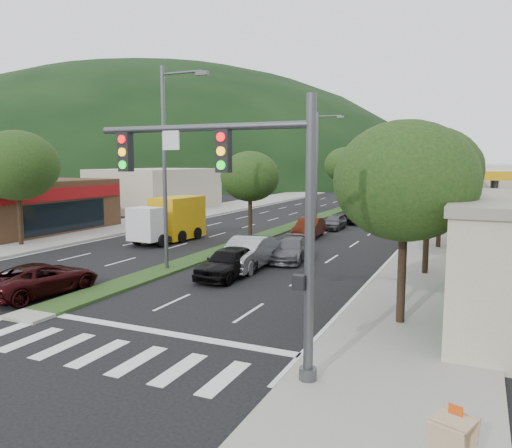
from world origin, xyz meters
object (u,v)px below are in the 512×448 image
at_px(tree_r_b, 429,170).
at_px(box_truck, 171,221).
at_px(streetlight_mid, 319,160).
at_px(traffic_signal, 249,194).
at_px(sedan_silver, 248,253).
at_px(a_frame_sign, 452,443).
at_px(car_queue_c, 309,228).
at_px(car_queue_a, 229,262).
at_px(tree_r_e, 456,167).
at_px(car_queue_e, 334,222).
at_px(tree_r_c, 441,173).
at_px(tree_med_near, 250,177).
at_px(streetlight_near, 168,159).
at_px(motorhome, 421,198).
at_px(tree_med_far, 346,165).
at_px(car_queue_d, 360,215).
at_px(tree_l_a, 17,166).
at_px(suv_maroon, 42,279).
at_px(tree_r_a, 405,181).
at_px(tree_r_d, 451,165).

xyz_separation_m(tree_r_b, box_truck, (-16.99, 3.89, -3.62)).
bearing_deg(streetlight_mid, traffic_signal, -75.67).
height_order(traffic_signal, sedan_silver, traffic_signal).
bearing_deg(a_frame_sign, car_queue_c, 133.07).
bearing_deg(car_queue_a, tree_r_e, 76.80).
distance_m(tree_r_e, car_queue_e, 16.65).
distance_m(tree_r_c, tree_med_near, 12.17).
relative_size(tree_r_b, streetlight_near, 0.69).
distance_m(tree_r_c, tree_r_e, 20.00).
distance_m(car_queue_e, motorhome, 13.22).
distance_m(tree_med_near, motorhome, 22.33).
distance_m(tree_med_far, sedan_silver, 34.52).
xyz_separation_m(tree_r_b, tree_med_near, (-12.00, 6.00, -0.61)).
height_order(tree_r_c, streetlight_mid, streetlight_mid).
height_order(streetlight_near, car_queue_d, streetlight_near).
relative_size(tree_l_a, motorhome, 0.77).
height_order(tree_l_a, sedan_silver, tree_l_a).
bearing_deg(traffic_signal, suv_maroon, 162.22).
relative_size(traffic_signal, car_queue_d, 1.40).
bearing_deg(tree_l_a, streetlight_near, -8.95).
xyz_separation_m(tree_r_b, streetlight_near, (-11.79, -4.00, 0.55)).
height_order(traffic_signal, suv_maroon, traffic_signal).
bearing_deg(car_queue_a, streetlight_near, 178.36).
bearing_deg(box_truck, a_frame_sign, 137.02).
height_order(tree_r_c, sedan_silver, tree_r_c).
bearing_deg(car_queue_a, tree_l_a, 173.71).
xyz_separation_m(tree_med_near, car_queue_d, (4.62, 13.26, -3.73)).
xyz_separation_m(tree_r_a, tree_l_a, (-24.50, 6.00, 0.36)).
xyz_separation_m(suv_maroon, motorhome, (11.01, 36.28, 1.21)).
distance_m(tree_r_d, suv_maroon, 31.63).
distance_m(tree_r_b, tree_r_d, 18.00).
distance_m(tree_med_far, tree_l_a, 36.23).
distance_m(tree_r_a, tree_med_far, 41.76).
bearing_deg(tree_med_far, box_truck, -100.06).
bearing_deg(motorhome, tree_l_a, -134.06).
bearing_deg(tree_r_c, tree_l_a, -157.80).
bearing_deg(tree_r_a, car_queue_a, 155.56).
height_order(traffic_signal, tree_r_d, tree_r_d).
bearing_deg(car_queue_e, tree_l_a, -135.24).
xyz_separation_m(tree_r_b, car_queue_a, (-8.40, -4.18, -4.30)).
bearing_deg(car_queue_a, streetlight_mid, 99.11).
relative_size(tree_l_a, car_queue_e, 2.03).
height_order(tree_r_c, tree_l_a, tree_l_a).
bearing_deg(tree_r_d, traffic_signal, -95.38).
xyz_separation_m(tree_r_a, streetlight_near, (-11.79, 4.00, 0.76)).
relative_size(tree_med_far, a_frame_sign, 4.84).
xyz_separation_m(tree_med_far, box_truck, (-4.99, -28.11, -3.59)).
bearing_deg(tree_l_a, tree_r_e, 50.76).
height_order(traffic_signal, tree_med_far, tree_med_far).
bearing_deg(traffic_signal, streetlight_mid, 104.33).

